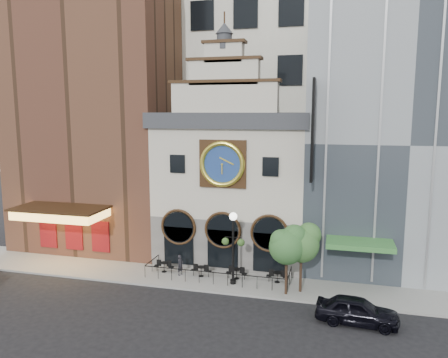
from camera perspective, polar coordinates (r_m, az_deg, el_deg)
ground at (r=31.21m, az=-2.03°, el=-14.66°), size 120.00×120.00×0.00m
sidewalk at (r=33.40m, az=-0.79°, el=-12.90°), size 44.00×5.00×0.15m
clock_building at (r=36.65m, az=1.38°, el=-0.20°), size 12.60×8.78×18.65m
theater_building at (r=42.98m, az=-15.26°, el=8.73°), size 14.00×15.60×25.00m
retail_building at (r=37.81m, az=21.81°, el=4.72°), size 14.00×14.40×20.00m
office_tower at (r=48.74m, az=4.84°, el=17.71°), size 20.00×16.00×40.00m
cafe_railing at (r=33.21m, az=-0.79°, el=-12.05°), size 10.60×2.60×0.90m
bistro_0 at (r=34.65m, az=-7.84°, el=-11.21°), size 1.58×0.68×0.90m
bistro_1 at (r=33.52m, az=-3.01°, el=-11.84°), size 1.58×0.68×0.90m
bistro_2 at (r=33.03m, az=1.66°, el=-12.15°), size 1.58×0.68×0.90m
bistro_3 at (r=32.61m, az=6.96°, el=-12.49°), size 1.58×0.68×0.90m
car_right at (r=27.97m, az=17.01°, el=-16.11°), size 4.94×2.33×1.63m
pedestrian at (r=33.79m, az=-5.73°, el=-11.13°), size 0.54×0.66×1.56m
lamppost at (r=31.27m, az=1.20°, el=-7.97°), size 1.68×0.57×5.25m
tree_left at (r=29.77m, az=8.31°, el=-8.38°), size 2.50×2.40×4.81m
tree_right at (r=30.33m, az=10.18°, el=-8.08°), size 2.51×2.41×4.82m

